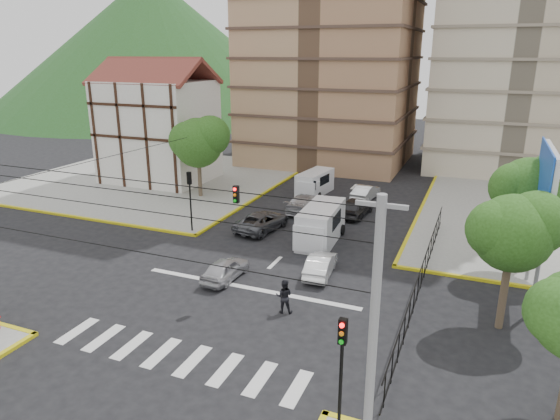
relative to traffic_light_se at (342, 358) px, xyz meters
The scene contains 24 objects.
ground 11.46m from the traffic_light_se, 135.00° to the left, with size 160.00×160.00×0.00m, color black.
sidewalk_nw 39.43m from the traffic_light_se, 135.00° to the left, with size 26.00×26.00×0.15m, color gray.
crosswalk_stripes 8.59m from the traffic_light_se, 167.01° to the left, with size 12.00×2.40×0.01m, color silver.
stop_line 12.31m from the traffic_light_se, 130.91° to the left, with size 13.00×0.40×0.01m, color silver.
tudor_building 38.67m from the traffic_light_se, 133.95° to the left, with size 10.80×8.05×12.23m.
distant_hill 100.57m from the traffic_light_se, 128.91° to the left, with size 70.00×70.00×28.00m, color #244F1A.
park_fence 12.74m from the traffic_light_se, 84.43° to the left, with size 0.10×22.50×1.66m, color black, non-canonical shape.
billboard 15.59m from the traffic_light_se, 64.27° to the left, with size 0.36×6.20×8.10m.
tree_park_a 11.30m from the traffic_light_se, 61.72° to the left, with size 4.41×3.60×6.83m.
tree_park_c 18.09m from the traffic_light_se, 69.50° to the left, with size 4.65×3.80×7.25m.
tree_tudor 30.98m from the traffic_light_se, 129.60° to the left, with size 5.39×4.40×7.43m.
traffic_light_se is the anchor object (origin of this frame).
traffic_light_nw 22.06m from the traffic_light_se, 135.00° to the left, with size 0.28×0.22×4.40m.
traffic_light_hanging 10.09m from the traffic_light_se, 143.53° to the left, with size 18.00×9.12×0.92m.
utility_pole_se 2.37m from the traffic_light_se, 45.00° to the right, with size 1.40×0.28×9.00m.
van_right_lane 18.41m from the traffic_light_se, 110.09° to the left, with size 2.47×5.71×2.53m.
van_left_lane 30.57m from the traffic_light_se, 110.25° to the left, with size 2.44×4.93×2.13m.
car_silver_front_left 13.72m from the traffic_light_se, 135.09° to the left, with size 1.51×3.76×1.28m, color #B6B6BB.
car_white_front_right 13.29m from the traffic_light_se, 110.67° to the left, with size 1.36×3.90×1.29m, color white.
car_grey_mid_left 21.25m from the traffic_light_se, 121.48° to the left, with size 2.33×5.05×1.40m, color #54555B.
car_silver_rear_left 25.53m from the traffic_light_se, 112.16° to the left, with size 2.05×5.03×1.46m, color silver.
car_darkgrey_mid_right 24.67m from the traffic_light_se, 102.76° to the left, with size 1.82×4.51×1.54m, color #262528.
car_white_rear_right 29.46m from the traffic_light_se, 101.26° to the left, with size 1.45×4.17×1.37m, color silver.
pedestrian_crosswalk 9.03m from the traffic_light_se, 124.33° to the left, with size 0.87×0.68×1.80m, color black.
Camera 1 is at (11.29, -21.63, 12.72)m, focal length 32.00 mm.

